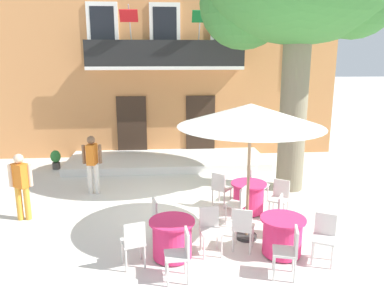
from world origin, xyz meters
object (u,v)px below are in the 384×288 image
at_px(ground_planter_left, 56,159).
at_px(cafe_chair_front_2, 257,183).
at_px(cafe_umbrella, 251,116).
at_px(cafe_chair_middle_1, 210,227).
at_px(cafe_table_near_tree, 282,236).
at_px(cafe_chair_middle_0, 181,252).
at_px(cafe_chair_near_tree_3, 285,214).
at_px(cafe_chair_middle_3, 134,241).
at_px(cafe_chair_front_0, 239,203).
at_px(cafe_chair_front_3, 220,187).
at_px(cafe_table_front, 248,197).
at_px(cafe_chair_front_1, 280,196).
at_px(pedestrian_near_entrance, 92,161).
at_px(pedestrian_mid_plaza, 21,183).
at_px(cafe_chair_middle_2, 160,216).
at_px(cafe_table_middle, 172,239).
at_px(cafe_chair_near_tree_2, 324,235).
at_px(cafe_chair_near_tree_0, 243,226).
at_px(cafe_chair_near_tree_1, 289,249).

bearing_deg(ground_planter_left, cafe_chair_front_2, -29.98).
bearing_deg(cafe_umbrella, cafe_chair_middle_1, -148.74).
distance_m(cafe_table_near_tree, cafe_chair_middle_0, 2.10).
height_order(cafe_chair_near_tree_3, cafe_chair_front_2, same).
bearing_deg(cafe_chair_middle_3, cafe_chair_front_0, 35.62).
bearing_deg(cafe_chair_front_3, cafe_chair_middle_3, -126.58).
height_order(cafe_table_front, cafe_chair_front_1, cafe_chair_front_1).
height_order(ground_planter_left, pedestrian_near_entrance, pedestrian_near_entrance).
bearing_deg(pedestrian_mid_plaza, pedestrian_near_entrance, 50.13).
xyz_separation_m(cafe_table_near_tree, cafe_umbrella, (-0.52, 0.72, 2.22)).
relative_size(cafe_chair_near_tree_3, cafe_chair_front_2, 1.00).
height_order(cafe_chair_middle_0, cafe_chair_middle_2, same).
bearing_deg(cafe_table_middle, cafe_chair_middle_1, 10.95).
bearing_deg(ground_planter_left, cafe_chair_middle_1, -53.08).
bearing_deg(cafe_chair_near_tree_2, cafe_table_front, 110.67).
height_order(cafe_table_near_tree, cafe_chair_middle_1, cafe_chair_middle_1).
xyz_separation_m(cafe_chair_near_tree_3, cafe_table_front, (-0.46, 1.34, -0.14)).
distance_m(cafe_table_front, pedestrian_near_entrance, 4.35).
distance_m(cafe_table_near_tree, pedestrian_mid_plaza, 5.91).
bearing_deg(cafe_chair_middle_3, cafe_chair_middle_0, -28.84).
height_order(cafe_chair_near_tree_2, ground_planter_left, cafe_chair_near_tree_2).
xyz_separation_m(cafe_chair_near_tree_3, cafe_chair_front_2, (-0.08, 2.00, 0.00)).
distance_m(cafe_chair_front_1, cafe_umbrella, 2.51).
bearing_deg(cafe_chair_near_tree_0, cafe_chair_front_0, 81.46).
bearing_deg(cafe_chair_front_0, pedestrian_near_entrance, 147.69).
bearing_deg(cafe_chair_near_tree_3, cafe_chair_middle_0, -148.57).
distance_m(cafe_umbrella, pedestrian_mid_plaza, 5.45).
relative_size(cafe_chair_near_tree_0, cafe_umbrella, 0.31).
relative_size(cafe_table_near_tree, cafe_chair_middle_0, 0.95).
distance_m(cafe_chair_middle_0, pedestrian_mid_plaza, 4.49).
bearing_deg(cafe_chair_near_tree_1, cafe_chair_middle_3, 169.05).
relative_size(cafe_chair_near_tree_1, cafe_table_middle, 1.05).
relative_size(cafe_chair_middle_3, pedestrian_mid_plaza, 0.57).
distance_m(cafe_table_front, cafe_chair_front_2, 0.77).
xyz_separation_m(cafe_table_middle, pedestrian_near_entrance, (-2.07, 3.61, 0.54)).
bearing_deg(cafe_chair_near_tree_2, cafe_chair_near_tree_0, 161.19).
distance_m(cafe_chair_front_2, ground_planter_left, 6.99).
bearing_deg(cafe_chair_middle_3, cafe_table_near_tree, 4.62).
relative_size(cafe_chair_middle_1, cafe_chair_middle_3, 1.00).
xyz_separation_m(cafe_chair_front_3, pedestrian_near_entrance, (-3.36, 1.22, 0.40)).
distance_m(cafe_chair_near_tree_2, pedestrian_near_entrance, 6.29).
bearing_deg(cafe_chair_middle_0, cafe_chair_near_tree_0, 35.15).
bearing_deg(cafe_chair_near_tree_2, ground_planter_left, 135.38).
xyz_separation_m(cafe_chair_middle_0, cafe_chair_front_1, (2.46, 2.36, 0.00)).
distance_m(cafe_chair_near_tree_0, cafe_chair_front_2, 2.66).
xyz_separation_m(cafe_chair_near_tree_1, ground_planter_left, (-5.73, 6.93, -0.17)).
distance_m(cafe_umbrella, ground_planter_left, 7.97).
bearing_deg(cafe_table_front, cafe_chair_near_tree_3, -71.24).
xyz_separation_m(cafe_chair_middle_2, pedestrian_mid_plaza, (-3.18, 1.29, 0.37)).
xyz_separation_m(cafe_table_middle, cafe_chair_front_1, (2.59, 1.62, 0.14)).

